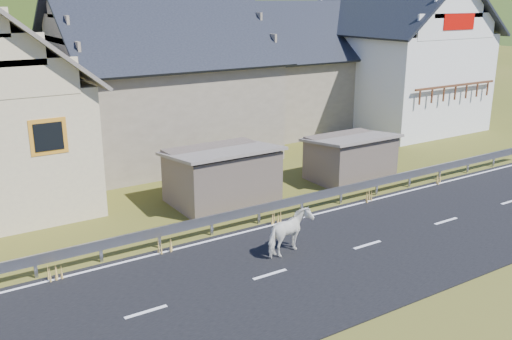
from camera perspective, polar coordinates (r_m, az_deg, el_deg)
ground at (r=19.91m, az=11.06°, el=-7.47°), size 160.00×160.00×0.00m
road at (r=19.91m, az=11.06°, el=-7.42°), size 60.00×7.00×0.04m
lane_markings at (r=19.90m, az=11.07°, el=-7.35°), size 60.00×6.60×0.01m
guardrail at (r=22.28m, az=4.64°, el=-2.97°), size 28.10×0.09×0.75m
shed_left at (r=23.31m, az=-3.46°, el=-0.65°), size 4.30×3.30×2.40m
shed_right at (r=26.61m, az=9.38°, el=1.14°), size 3.80×2.90×2.20m
house_stone_a at (r=30.52m, az=-9.88°, el=10.08°), size 10.80×9.80×8.90m
house_stone_b at (r=37.23m, az=3.42°, el=10.85°), size 9.80×8.80×8.10m
house_white at (r=38.83m, az=13.47°, el=11.90°), size 8.80×10.80×9.70m
horse at (r=18.69m, az=3.40°, el=-6.27°), size 1.25×1.87×1.45m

